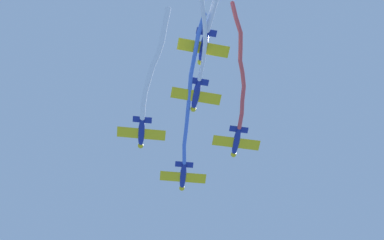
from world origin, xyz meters
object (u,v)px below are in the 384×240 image
Objects in this scene: airplane_left_wing at (141,133)px; airplane_trail at (203,47)px; airplane_slot at (196,95)px; airplane_lead at (183,176)px; airplane_right_wing at (236,142)px.

airplane_left_wing is 17.05m from airplane_trail.
airplane_trail reaches higher than airplane_slot.
airplane_lead is 10.78m from airplane_left_wing.
airplane_slot is at bearing -2.52° from airplane_trail.
airplane_lead reaches higher than airplane_left_wing.
airplane_right_wing reaches higher than airplane_lead.
airplane_trail is at bearing 177.77° from airplane_slot.
airplane_right_wing is (6.86, 8.31, 0.30)m from airplane_lead.
airplane_trail reaches higher than airplane_left_wing.
airplane_lead is at bearing -2.54° from airplane_trail.
airplane_lead is 22.86m from airplane_trail.
airplane_slot is (8.31, -6.86, -0.50)m from airplane_right_wing.
airplane_right_wing is 1.00× the size of airplane_slot.
airplane_right_wing is at bearing -47.25° from airplane_slot.
airplane_lead is 0.99× the size of airplane_trail.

